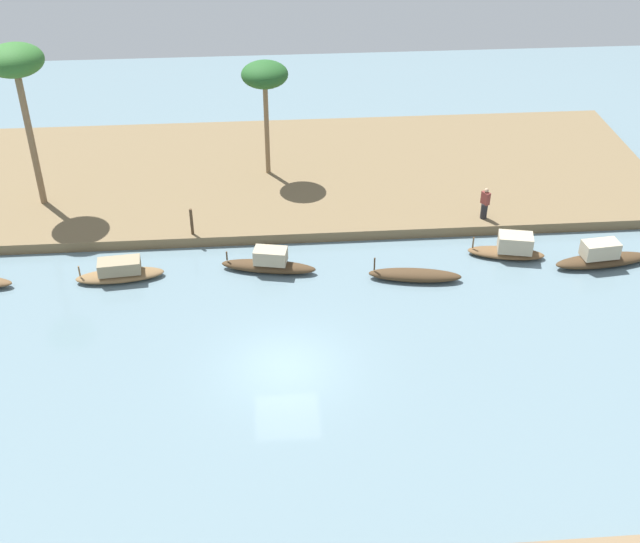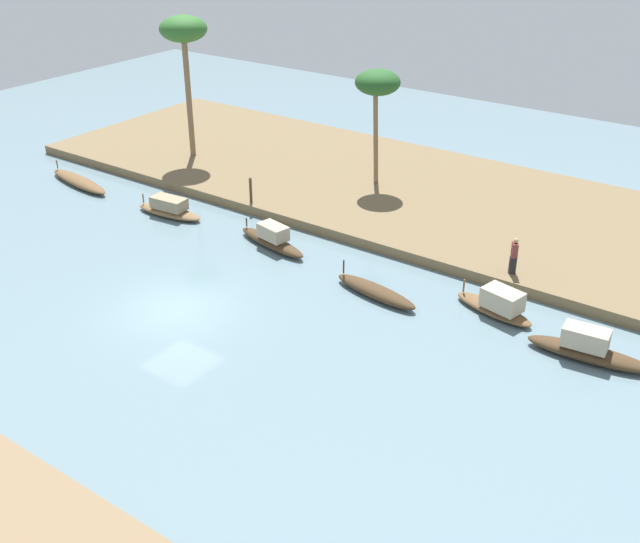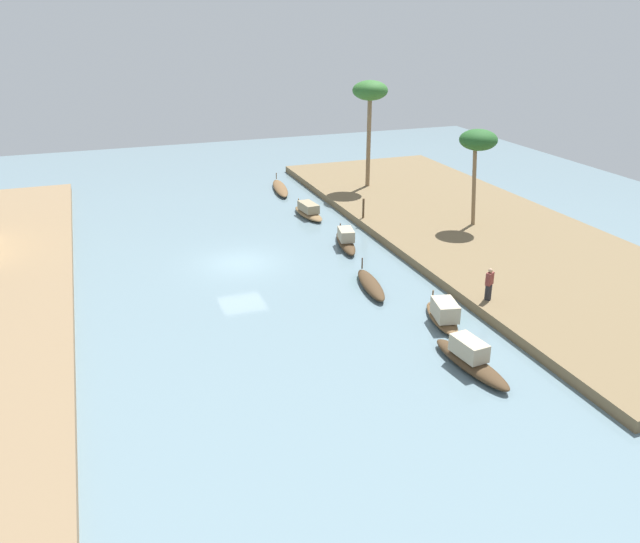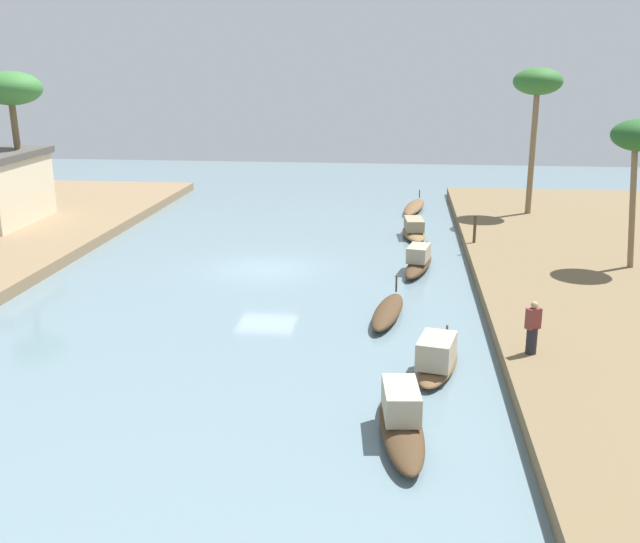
% 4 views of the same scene
% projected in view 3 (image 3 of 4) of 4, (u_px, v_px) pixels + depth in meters
% --- Properties ---
extents(river_water, '(70.34, 70.34, 0.00)m').
position_uv_depth(river_water, '(240.00, 263.00, 35.81)').
color(river_water, slate).
rests_on(river_water, ground).
extents(riverbank_left, '(39.53, 13.23, 0.50)m').
position_uv_depth(riverbank_left, '(477.00, 229.00, 40.59)').
color(riverbank_left, brown).
rests_on(riverbank_left, ground).
extents(sampan_midstream, '(4.26, 1.68, 1.13)m').
position_uv_depth(sampan_midstream, '(346.00, 240.00, 38.11)').
color(sampan_midstream, '#47331E').
rests_on(sampan_midstream, river_water).
extents(sampan_downstream_large, '(3.84, 1.44, 0.96)m').
position_uv_depth(sampan_downstream_large, '(308.00, 211.00, 43.66)').
color(sampan_downstream_large, brown).
rests_on(sampan_downstream_large, river_water).
extents(sampan_with_tall_canopy, '(5.17, 1.74, 0.90)m').
position_uv_depth(sampan_with_tall_canopy, '(280.00, 188.00, 49.83)').
color(sampan_with_tall_canopy, brown).
rests_on(sampan_with_tall_canopy, river_water).
extents(sampan_foreground, '(4.44, 1.45, 1.21)m').
position_uv_depth(sampan_foreground, '(470.00, 359.00, 25.19)').
color(sampan_foreground, '#47331E').
rests_on(sampan_foreground, river_water).
extents(sampan_upstream_small, '(4.08, 1.46, 1.04)m').
position_uv_depth(sampan_upstream_small, '(371.00, 285.00, 32.39)').
color(sampan_upstream_small, '#47331E').
rests_on(sampan_upstream_small, river_water).
extents(sampan_with_red_awning, '(3.54, 1.72, 1.15)m').
position_uv_depth(sampan_with_red_awning, '(443.00, 314.00, 28.82)').
color(sampan_with_red_awning, brown).
rests_on(sampan_with_red_awning, river_water).
extents(person_on_near_bank, '(0.42, 0.47, 1.58)m').
position_uv_depth(person_on_near_bank, '(489.00, 285.00, 29.88)').
color(person_on_near_bank, '#232328').
rests_on(person_on_near_bank, riverbank_left).
extents(mooring_post, '(0.14, 0.14, 1.29)m').
position_uv_depth(mooring_post, '(363.00, 208.00, 41.64)').
color(mooring_post, '#4C3823').
rests_on(mooring_post, riverbank_left).
extents(palm_tree_left_near, '(2.30, 2.30, 6.00)m').
position_uv_depth(palm_tree_left_near, '(478.00, 142.00, 38.60)').
color(palm_tree_left_near, '#7F6647').
rests_on(palm_tree_left_near, riverbank_left).
extents(palm_tree_left_far, '(2.61, 2.61, 7.86)m').
position_uv_depth(palm_tree_left_far, '(370.00, 94.00, 46.84)').
color(palm_tree_left_far, '#7F6647').
rests_on(palm_tree_left_far, riverbank_left).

